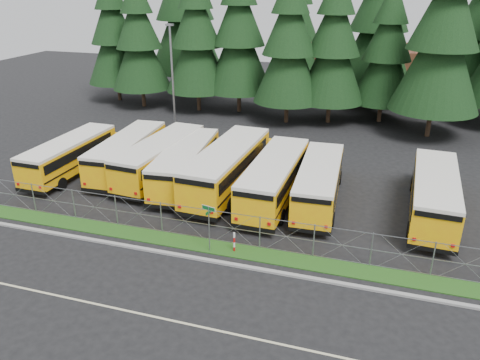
{
  "coord_description": "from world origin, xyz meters",
  "views": [
    {
      "loc": [
        7.62,
        -22.88,
        14.0
      ],
      "look_at": [
        -0.69,
        4.0,
        1.75
      ],
      "focal_mm": 35.0,
      "sensor_mm": 36.0,
      "label": 1
    }
  ],
  "objects_px": {
    "bus_6": "(319,183)",
    "striped_bollard": "(234,242)",
    "bus_0": "(73,156)",
    "bus_5": "(276,179)",
    "bus_2": "(163,158)",
    "bus_4": "(230,168)",
    "bus_3": "(187,165)",
    "light_standard": "(172,76)",
    "bus_1": "(130,154)",
    "bus_east": "(434,195)",
    "street_sign": "(209,219)"
  },
  "relations": [
    {
      "from": "bus_0",
      "to": "street_sign",
      "type": "distance_m",
      "value": 15.95
    },
    {
      "from": "bus_4",
      "to": "bus_6",
      "type": "height_order",
      "value": "bus_4"
    },
    {
      "from": "bus_east",
      "to": "street_sign",
      "type": "distance_m",
      "value": 14.41
    },
    {
      "from": "striped_bollard",
      "to": "bus_3",
      "type": "bearing_deg",
      "value": 127.75
    },
    {
      "from": "bus_1",
      "to": "bus_3",
      "type": "relative_size",
      "value": 0.98
    },
    {
      "from": "bus_5",
      "to": "light_standard",
      "type": "distance_m",
      "value": 18.02
    },
    {
      "from": "bus_1",
      "to": "light_standard",
      "type": "bearing_deg",
      "value": 91.82
    },
    {
      "from": "bus_5",
      "to": "light_standard",
      "type": "xyz_separation_m",
      "value": [
        -12.86,
        11.98,
        3.98
      ]
    },
    {
      "from": "bus_6",
      "to": "striped_bollard",
      "type": "bearing_deg",
      "value": -117.54
    },
    {
      "from": "bus_2",
      "to": "light_standard",
      "type": "relative_size",
      "value": 1.12
    },
    {
      "from": "bus_4",
      "to": "bus_6",
      "type": "bearing_deg",
      "value": -0.14
    },
    {
      "from": "bus_0",
      "to": "bus_5",
      "type": "height_order",
      "value": "bus_5"
    },
    {
      "from": "street_sign",
      "to": "striped_bollard",
      "type": "relative_size",
      "value": 2.34
    },
    {
      "from": "bus_1",
      "to": "striped_bollard",
      "type": "height_order",
      "value": "bus_1"
    },
    {
      "from": "light_standard",
      "to": "bus_east",
      "type": "bearing_deg",
      "value": -26.66
    },
    {
      "from": "bus_3",
      "to": "light_standard",
      "type": "height_order",
      "value": "light_standard"
    },
    {
      "from": "bus_4",
      "to": "light_standard",
      "type": "relative_size",
      "value": 1.23
    },
    {
      "from": "bus_0",
      "to": "street_sign",
      "type": "relative_size",
      "value": 3.78
    },
    {
      "from": "bus_6",
      "to": "bus_4",
      "type": "bearing_deg",
      "value": 174.59
    },
    {
      "from": "bus_1",
      "to": "bus_6",
      "type": "relative_size",
      "value": 1.01
    },
    {
      "from": "bus_east",
      "to": "street_sign",
      "type": "height_order",
      "value": "bus_east"
    },
    {
      "from": "bus_4",
      "to": "striped_bollard",
      "type": "height_order",
      "value": "bus_4"
    },
    {
      "from": "street_sign",
      "to": "bus_east",
      "type": "bearing_deg",
      "value": 33.98
    },
    {
      "from": "bus_4",
      "to": "bus_5",
      "type": "bearing_deg",
      "value": -8.34
    },
    {
      "from": "bus_2",
      "to": "street_sign",
      "type": "bearing_deg",
      "value": -47.05
    },
    {
      "from": "street_sign",
      "to": "bus_0",
      "type": "bearing_deg",
      "value": 151.51
    },
    {
      "from": "bus_2",
      "to": "striped_bollard",
      "type": "bearing_deg",
      "value": -40.96
    },
    {
      "from": "bus_east",
      "to": "bus_3",
      "type": "bearing_deg",
      "value": -177.93
    },
    {
      "from": "bus_6",
      "to": "bus_0",
      "type": "bearing_deg",
      "value": 178.53
    },
    {
      "from": "bus_east",
      "to": "street_sign",
      "type": "xyz_separation_m",
      "value": [
        -11.94,
        -8.04,
        0.55
      ]
    },
    {
      "from": "bus_5",
      "to": "bus_6",
      "type": "bearing_deg",
      "value": 8.15
    },
    {
      "from": "bus_0",
      "to": "bus_2",
      "type": "distance_m",
      "value": 7.09
    },
    {
      "from": "bus_2",
      "to": "bus_4",
      "type": "bearing_deg",
      "value": -2.43
    },
    {
      "from": "bus_1",
      "to": "bus_6",
      "type": "bearing_deg",
      "value": -8.16
    },
    {
      "from": "bus_2",
      "to": "bus_4",
      "type": "height_order",
      "value": "bus_4"
    },
    {
      "from": "bus_0",
      "to": "bus_3",
      "type": "distance_m",
      "value": 9.2
    },
    {
      "from": "bus_5",
      "to": "bus_east",
      "type": "distance_m",
      "value": 10.01
    },
    {
      "from": "street_sign",
      "to": "striped_bollard",
      "type": "distance_m",
      "value": 1.98
    },
    {
      "from": "bus_1",
      "to": "striped_bollard",
      "type": "relative_size",
      "value": 9.15
    },
    {
      "from": "bus_5",
      "to": "street_sign",
      "type": "distance_m",
      "value": 7.81
    },
    {
      "from": "bus_6",
      "to": "street_sign",
      "type": "bearing_deg",
      "value": -123.82
    },
    {
      "from": "bus_5",
      "to": "striped_bollard",
      "type": "bearing_deg",
      "value": -93.94
    },
    {
      "from": "bus_0",
      "to": "bus_4",
      "type": "distance_m",
      "value": 12.47
    },
    {
      "from": "bus_0",
      "to": "bus_2",
      "type": "xyz_separation_m",
      "value": [
        6.96,
        1.32,
        0.09
      ]
    },
    {
      "from": "bus_1",
      "to": "bus_6",
      "type": "xyz_separation_m",
      "value": [
        14.83,
        -1.27,
        -0.02
      ]
    },
    {
      "from": "bus_0",
      "to": "striped_bollard",
      "type": "xyz_separation_m",
      "value": [
        15.31,
        -7.21,
        -0.79
      ]
    },
    {
      "from": "bus_0",
      "to": "bus_6",
      "type": "relative_size",
      "value": 0.98
    },
    {
      "from": "bus_6",
      "to": "light_standard",
      "type": "distance_m",
      "value": 19.99
    },
    {
      "from": "street_sign",
      "to": "light_standard",
      "type": "xyz_separation_m",
      "value": [
        -10.92,
        19.52,
        3.47
      ]
    },
    {
      "from": "light_standard",
      "to": "bus_6",
      "type": "bearing_deg",
      "value": -36.42
    }
  ]
}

